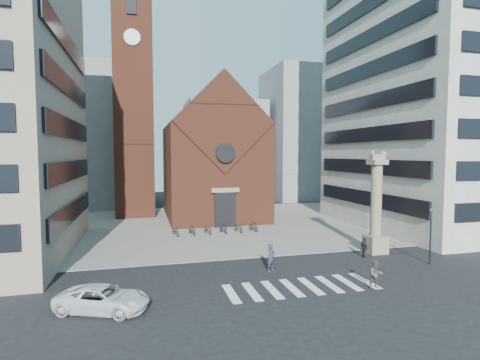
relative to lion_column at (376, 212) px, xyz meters
name	(u,v)px	position (x,y,z in m)	size (l,w,h in m)	color
ground	(277,273)	(-10.01, -3.00, -3.46)	(120.00, 120.00, 0.00)	black
piazza	(221,224)	(-10.01, 16.00, -3.43)	(46.00, 30.00, 0.05)	gray
zebra_crossing	(301,287)	(-9.46, -6.00, -3.45)	(10.20, 3.20, 0.01)	white
church	(212,157)	(-10.01, 22.04, 4.53)	(12.00, 16.65, 18.00)	brown
campanile	(134,99)	(-20.01, 25.00, 12.28)	(5.50, 5.50, 31.20)	brown
building_right	(438,88)	(13.99, 9.00, 12.54)	(18.00, 22.00, 32.00)	beige
bg_block_left	(70,137)	(-30.01, 37.00, 7.54)	(16.00, 14.00, 22.00)	gray
bg_block_mid	(224,151)	(-4.01, 42.00, 5.54)	(14.00, 12.00, 18.00)	gray
bg_block_right	(309,135)	(11.99, 39.00, 8.54)	(16.00, 14.00, 24.00)	gray
lion_column	(376,212)	(0.00, 0.00, 0.00)	(1.63, 1.60, 8.68)	gray
traffic_light	(431,235)	(1.99, -4.00, -1.17)	(0.13, 0.16, 4.30)	black
white_car	(103,299)	(-21.21, -6.73, -2.78)	(2.26, 4.90, 1.36)	silver
pedestrian_0	(271,258)	(-10.26, -2.54, -2.47)	(0.72, 0.47, 1.97)	#2C2A3B
pedestrian_1	(376,274)	(-5.07, -7.43, -2.57)	(0.87, 0.67, 1.78)	#584C46
pedestrian_2	(364,247)	(-1.72, -1.02, -2.65)	(0.95, 0.39, 1.61)	#222228
scooter_0	(176,231)	(-15.88, 10.75, -2.91)	(0.66, 1.89, 0.99)	black
scooter_1	(192,230)	(-14.22, 10.75, -2.86)	(0.52, 1.83, 1.10)	black
scooter_2	(208,229)	(-12.56, 10.75, -2.91)	(0.66, 1.89, 0.99)	black
scooter_3	(223,228)	(-10.90, 10.75, -2.86)	(0.52, 1.83, 1.10)	black
scooter_4	(239,228)	(-9.23, 10.75, -2.91)	(0.66, 1.89, 0.99)	black
scooter_5	(254,226)	(-7.57, 10.75, -2.86)	(0.52, 1.83, 1.10)	black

